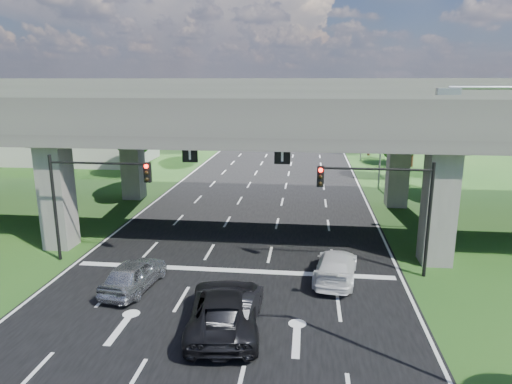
% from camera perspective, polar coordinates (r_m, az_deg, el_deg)
% --- Properties ---
extents(ground, '(160.00, 160.00, 0.00)m').
position_cam_1_polar(ground, '(21.62, -4.55, -13.49)').
color(ground, '#1D4716').
rests_on(ground, ground).
extents(road, '(18.00, 120.00, 0.03)m').
position_cam_1_polar(road, '(30.72, -0.97, -4.99)').
color(road, black).
rests_on(road, ground).
extents(overpass, '(80.00, 15.00, 10.00)m').
position_cam_1_polar(overpass, '(31.14, -0.53, 10.13)').
color(overpass, '#373432').
rests_on(overpass, ground).
extents(warehouse, '(20.00, 10.00, 4.00)m').
position_cam_1_polar(warehouse, '(62.07, -22.31, 5.42)').
color(warehouse, '#9E9E99').
rests_on(warehouse, ground).
extents(signal_right, '(5.76, 0.54, 6.00)m').
position_cam_1_polar(signal_right, '(23.81, 15.99, -0.63)').
color(signal_right, black).
rests_on(signal_right, ground).
extents(signal_left, '(5.76, 0.54, 6.00)m').
position_cam_1_polar(signal_left, '(26.23, -20.03, 0.36)').
color(signal_left, black).
rests_on(signal_left, ground).
extents(streetlight_far, '(3.38, 0.25, 10.00)m').
position_cam_1_polar(streetlight_far, '(43.48, 14.98, 7.96)').
color(streetlight_far, gray).
rests_on(streetlight_far, ground).
extents(streetlight_beyond, '(3.38, 0.25, 10.00)m').
position_cam_1_polar(streetlight_beyond, '(59.31, 12.81, 9.50)').
color(streetlight_beyond, gray).
rests_on(streetlight_beyond, ground).
extents(tree_left_near, '(4.50, 4.50, 7.80)m').
position_cam_1_polar(tree_left_near, '(48.52, -15.10, 7.28)').
color(tree_left_near, black).
rests_on(tree_left_near, ground).
extents(tree_left_mid, '(3.91, 3.90, 6.76)m').
position_cam_1_polar(tree_left_mid, '(57.08, -14.94, 7.54)').
color(tree_left_mid, black).
rests_on(tree_left_mid, ground).
extents(tree_left_far, '(4.80, 4.80, 8.32)m').
position_cam_1_polar(tree_left_far, '(63.30, -8.93, 9.28)').
color(tree_left_far, black).
rests_on(tree_left_far, ground).
extents(tree_right_near, '(4.20, 4.20, 7.28)m').
position_cam_1_polar(tree_right_near, '(48.04, 17.71, 6.66)').
color(tree_right_near, black).
rests_on(tree_right_near, ground).
extents(tree_right_mid, '(3.91, 3.90, 6.76)m').
position_cam_1_polar(tree_right_mid, '(56.47, 19.19, 7.18)').
color(tree_right_mid, black).
rests_on(tree_right_mid, ground).
extents(tree_right_far, '(4.50, 4.50, 7.80)m').
position_cam_1_polar(tree_right_far, '(63.57, 14.16, 8.76)').
color(tree_right_far, black).
rests_on(tree_right_far, ground).
extents(car_silver, '(2.30, 4.58, 1.50)m').
position_cam_1_polar(car_silver, '(23.12, -15.01, -9.94)').
color(car_silver, '#A2A4AA').
rests_on(car_silver, road).
extents(car_dark, '(1.81, 4.71, 1.53)m').
position_cam_1_polar(car_dark, '(19.20, -2.55, -14.50)').
color(car_dark, black).
rests_on(car_dark, road).
extents(car_white, '(2.63, 5.09, 1.41)m').
position_cam_1_polar(car_white, '(23.73, 9.94, -9.15)').
color(car_white, silver).
rests_on(car_white, road).
extents(car_trailing, '(3.45, 6.24, 1.65)m').
position_cam_1_polar(car_trailing, '(19.17, -3.96, -14.37)').
color(car_trailing, black).
rests_on(car_trailing, road).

